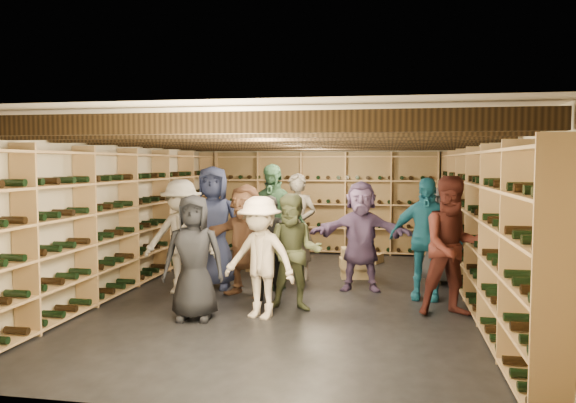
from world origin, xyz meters
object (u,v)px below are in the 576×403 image
(person_2, at_px, (294,252))
(person_12, at_px, (440,235))
(crate_stack_right, at_px, (356,263))
(person_9, at_px, (181,237))
(person_11, at_px, (361,236))
(person_10, at_px, (272,226))
(person_0, at_px, (194,257))
(crate_stack_left, at_px, (261,248))
(person_5, at_px, (245,240))
(person_8, at_px, (453,246))
(crate_loose, at_px, (368,258))
(person_1, at_px, (269,249))
(person_4, at_px, (425,238))
(person_3, at_px, (260,257))
(person_7, at_px, (297,227))
(person_6, at_px, (213,227))

(person_2, relative_size, person_12, 0.99)
(person_2, xyz_separation_m, person_12, (2.01, 2.03, 0.01))
(crate_stack_right, relative_size, person_9, 0.33)
(person_9, height_order, person_11, person_9)
(person_10, bearing_deg, person_2, -54.58)
(person_2, bearing_deg, person_0, -153.12)
(person_10, bearing_deg, crate_stack_left, 121.14)
(person_5, xyz_separation_m, person_8, (2.85, -0.60, 0.07))
(person_2, distance_m, person_8, 2.01)
(crate_loose, xyz_separation_m, person_11, (-0.03, -2.42, 0.74))
(person_2, distance_m, person_11, 1.55)
(person_0, relative_size, person_5, 0.95)
(crate_loose, bearing_deg, person_9, -130.29)
(crate_loose, xyz_separation_m, person_0, (-1.96, -4.39, 0.69))
(person_0, distance_m, person_9, 1.46)
(person_9, bearing_deg, person_1, -16.38)
(person_0, bearing_deg, person_4, 20.65)
(person_5, bearing_deg, person_9, -161.16)
(person_4, bearing_deg, person_1, -155.54)
(person_12, bearing_deg, crate_loose, 101.52)
(crate_stack_left, xyz_separation_m, person_3, (0.66, -2.90, 0.33))
(person_9, xyz_separation_m, person_11, (2.60, 0.67, -0.01))
(crate_stack_left, height_order, person_8, person_8)
(person_10, distance_m, person_12, 2.69)
(crate_stack_right, bearing_deg, person_7, -163.01)
(crate_stack_left, relative_size, person_8, 0.48)
(person_9, bearing_deg, person_11, 10.58)
(crate_stack_right, height_order, person_11, person_11)
(crate_loose, distance_m, person_9, 4.12)
(person_1, height_order, person_11, person_11)
(crate_stack_left, relative_size, crate_loose, 1.70)
(crate_stack_right, xyz_separation_m, person_4, (1.05, -1.26, 0.61))
(person_6, bearing_deg, person_11, -2.53)
(crate_stack_left, distance_m, person_9, 2.02)
(person_6, xyz_separation_m, person_12, (3.46, 0.93, -0.17))
(crate_stack_left, distance_m, person_0, 3.14)
(crate_stack_left, xyz_separation_m, person_9, (-0.79, -1.81, 0.42))
(person_5, xyz_separation_m, person_9, (-0.96, -0.04, 0.03))
(crate_stack_left, distance_m, person_6, 1.55)
(person_1, xyz_separation_m, person_10, (-0.14, 0.88, 0.22))
(person_8, bearing_deg, person_3, 178.63)
(person_7, bearing_deg, person_1, -83.63)
(person_4, relative_size, person_6, 0.92)
(crate_loose, relative_size, person_5, 0.31)
(crate_loose, relative_size, person_10, 0.26)
(person_8, height_order, person_10, person_10)
(person_5, bearing_deg, crate_stack_left, 112.25)
(person_10, bearing_deg, person_5, -107.13)
(crate_stack_left, bearing_deg, person_10, -69.88)
(person_4, distance_m, person_7, 2.22)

